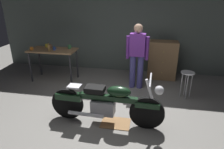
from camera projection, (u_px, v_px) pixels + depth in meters
The scene contains 14 objects.
ground_plane at pixel (105, 116), 4.13m from camera, with size 12.00×12.00×0.00m, color gray.
back_wall at pixel (124, 21), 6.10m from camera, with size 8.00×0.12×3.10m, color #56605B.
workbench at pixel (53, 53), 5.61m from camera, with size 1.30×0.64×0.90m.
motorcycle at pixel (106, 102), 3.77m from camera, with size 2.19×0.60×1.00m.
person_standing at pixel (137, 54), 5.06m from camera, with size 0.57×0.24×1.67m.
shop_stool at pixel (187, 78), 4.73m from camera, with size 0.32×0.32×0.64m.
wooden_dresser at pixel (162, 60), 5.82m from camera, with size 0.80×0.47×1.10m.
drip_tray at pixel (116, 123), 3.91m from camera, with size 0.56×0.40×0.01m, color olive.
mug_orange_travel at pixel (31, 49), 5.49m from camera, with size 0.11×0.08×0.09m.
mug_green_speckled at pixel (69, 47), 5.63m from camera, with size 0.12×0.09×0.11m.
mug_yellow_tall at pixel (47, 46), 5.79m from camera, with size 0.12×0.09×0.09m.
mug_brown_stoneware at pixel (50, 46), 5.71m from camera, with size 0.11×0.08×0.10m.
mug_blue_enamel at pixel (54, 48), 5.48m from camera, with size 0.11×0.07×0.09m.
bottle at pixel (49, 48), 5.35m from camera, with size 0.06×0.06×0.24m.
Camera 1 is at (0.77, -3.42, 2.35)m, focal length 32.29 mm.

